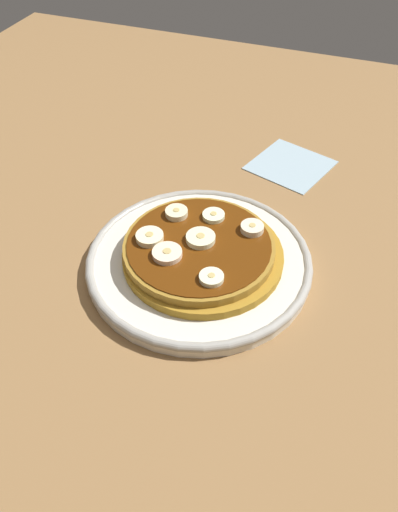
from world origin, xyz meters
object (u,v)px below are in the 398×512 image
(banana_slice_1, at_px, (211,278))
(banana_slice_3, at_px, (216,217))
(banana_slice_0, at_px, (199,238))
(napkin, at_px, (291,165))
(plate, at_px, (199,261))
(pancake_stack, at_px, (202,253))
(banana_slice_6, at_px, (150,237))
(banana_slice_4, at_px, (252,228))
(banana_slice_2, at_px, (167,254))
(banana_slice_5, at_px, (176,213))

(banana_slice_1, xyz_separation_m, banana_slice_3, (-0.03, 0.10, -0.00))
(banana_slice_0, bearing_deg, napkin, 77.47)
(plate, bearing_deg, banana_slice_1, -56.44)
(plate, height_order, pancake_stack, pancake_stack)
(banana_slice_6, bearing_deg, pancake_stack, 10.17)
(plate, distance_m, banana_slice_4, 0.08)
(banana_slice_1, xyz_separation_m, napkin, (0.02, 0.31, -0.04))
(banana_slice_1, bearing_deg, banana_slice_2, 163.52)
(plate, bearing_deg, napkin, 78.05)
(banana_slice_0, distance_m, banana_slice_5, 0.06)
(banana_slice_1, relative_size, banana_slice_6, 0.83)
(banana_slice_4, height_order, banana_slice_6, same)
(plate, height_order, banana_slice_0, banana_slice_0)
(banana_slice_6, bearing_deg, napkin, 67.57)
(banana_slice_1, xyz_separation_m, banana_slice_6, (-0.09, 0.04, 0.00))
(pancake_stack, distance_m, banana_slice_0, 0.02)
(banana_slice_3, height_order, banana_slice_6, banana_slice_6)
(banana_slice_2, relative_size, banana_slice_5, 1.23)
(banana_slice_0, xyz_separation_m, banana_slice_4, (0.05, 0.04, 0.00))
(banana_slice_2, bearing_deg, napkin, 74.30)
(banana_slice_0, distance_m, banana_slice_4, 0.07)
(banana_slice_0, height_order, napkin, banana_slice_0)
(plate, bearing_deg, banana_slice_4, 40.24)
(pancake_stack, bearing_deg, banana_slice_0, 125.22)
(pancake_stack, height_order, banana_slice_3, banana_slice_3)
(plate, relative_size, pancake_stack, 1.42)
(banana_slice_1, xyz_separation_m, banana_slice_5, (-0.08, 0.09, 0.00))
(banana_slice_3, bearing_deg, banana_slice_2, -110.16)
(pancake_stack, bearing_deg, banana_slice_6, -169.83)
(banana_slice_2, xyz_separation_m, banana_slice_3, (0.03, 0.09, -0.00))
(banana_slice_6, bearing_deg, banana_slice_5, 76.79)
(plate, xyz_separation_m, banana_slice_5, (-0.05, 0.04, 0.03))
(plate, bearing_deg, banana_slice_2, -129.73)
(banana_slice_0, bearing_deg, banana_slice_5, 141.89)
(plate, bearing_deg, banana_slice_6, -166.49)
(pancake_stack, distance_m, banana_slice_3, 0.06)
(banana_slice_2, distance_m, banana_slice_4, 0.11)
(banana_slice_3, distance_m, banana_slice_6, 0.09)
(banana_slice_2, xyz_separation_m, banana_slice_6, (-0.03, 0.02, 0.00))
(banana_slice_3, height_order, banana_slice_5, banana_slice_5)
(banana_slice_0, relative_size, banana_slice_3, 1.26)
(plate, bearing_deg, pancake_stack, -32.16)
(banana_slice_0, bearing_deg, banana_slice_4, 35.74)
(plate, relative_size, banana_slice_5, 9.71)
(banana_slice_3, bearing_deg, banana_slice_5, -166.04)
(plate, xyz_separation_m, banana_slice_3, (0.00, 0.05, 0.03))
(plate, distance_m, banana_slice_6, 0.07)
(banana_slice_4, bearing_deg, napkin, 89.40)
(banana_slice_2, bearing_deg, banana_slice_6, 148.45)
(banana_slice_6, relative_size, napkin, 0.31)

